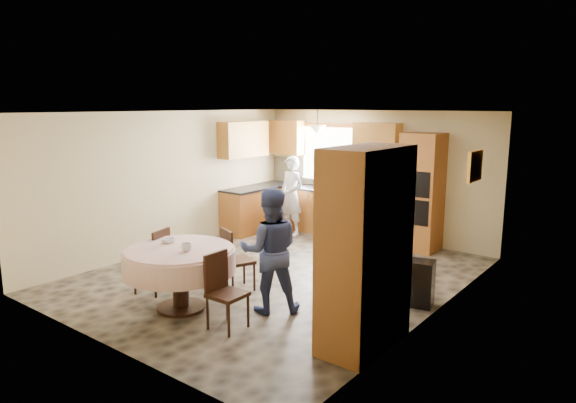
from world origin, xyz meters
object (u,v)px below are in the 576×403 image
(dining_table, at_px, (180,262))
(chair_back, at_px, (233,256))
(person_sink, at_px, (291,196))
(cupboard, at_px, (365,249))
(chair_left, at_px, (156,258))
(chair_right, at_px, (223,287))
(sideboard, at_px, (363,247))
(oven_tower, at_px, (421,192))
(person_dining, at_px, (270,251))

(dining_table, distance_m, chair_back, 0.93)
(dining_table, relative_size, person_sink, 0.89)
(chair_back, bearing_deg, cupboard, -167.03)
(chair_left, bearing_deg, chair_right, 65.33)
(sideboard, height_order, chair_right, sideboard)
(sideboard, height_order, cupboard, cupboard)
(chair_back, bearing_deg, chair_right, 149.66)
(oven_tower, relative_size, sideboard, 1.54)
(sideboard, xyz_separation_m, chair_left, (-1.98, -2.30, 0.02))
(sideboard, relative_size, cupboard, 0.63)
(oven_tower, bearing_deg, dining_table, -106.12)
(dining_table, distance_m, person_sink, 4.15)
(sideboard, relative_size, chair_back, 1.53)
(dining_table, relative_size, chair_back, 1.59)
(chair_back, height_order, person_sink, person_sink)
(dining_table, bearing_deg, chair_back, 85.67)
(oven_tower, bearing_deg, chair_right, -95.94)
(chair_back, distance_m, chair_right, 1.23)
(oven_tower, height_order, sideboard, oven_tower)
(chair_back, bearing_deg, dining_table, 107.46)
(dining_table, height_order, person_dining, person_dining)
(person_sink, bearing_deg, chair_left, -75.37)
(dining_table, xyz_separation_m, person_dining, (0.95, 0.67, 0.16))
(chair_right, relative_size, person_dining, 0.57)
(chair_left, bearing_deg, sideboard, 123.31)
(chair_left, relative_size, person_dining, 0.58)
(sideboard, distance_m, chair_left, 3.03)
(oven_tower, xyz_separation_m, cupboard, (1.07, -3.94, 0.04))
(chair_left, bearing_deg, person_sink, 171.71)
(chair_right, bearing_deg, sideboard, -11.07)
(chair_back, relative_size, person_sink, 0.56)
(person_sink, bearing_deg, person_dining, -49.56)
(oven_tower, relative_size, chair_back, 2.35)
(person_dining, bearing_deg, person_sink, -99.68)
(oven_tower, xyz_separation_m, chair_right, (-0.47, -4.56, -0.56))
(oven_tower, xyz_separation_m, person_dining, (-0.35, -3.83, -0.26))
(person_dining, bearing_deg, cupboard, 132.40)
(oven_tower, distance_m, chair_left, 4.80)
(oven_tower, relative_size, chair_left, 2.30)
(sideboard, relative_size, person_dining, 0.86)
(cupboard, height_order, chair_left, cupboard)
(person_sink, bearing_deg, chair_right, -55.98)
(cupboard, distance_m, chair_right, 1.77)
(sideboard, height_order, chair_left, sideboard)
(person_sink, bearing_deg, dining_table, -65.85)
(oven_tower, height_order, chair_back, oven_tower)
(cupboard, height_order, chair_back, cupboard)
(chair_right, bearing_deg, person_sink, 25.77)
(person_sink, bearing_deg, chair_back, -60.00)
(sideboard, height_order, dining_table, sideboard)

